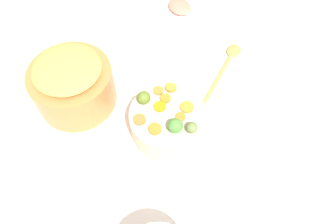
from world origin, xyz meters
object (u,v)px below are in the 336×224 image
serving_bowl_carrots (168,122)px  wooden_spoon (228,61)px  ham_plate (184,12)px  metal_pot (74,87)px

serving_bowl_carrots → wooden_spoon: 0.36m
serving_bowl_carrots → ham_plate: size_ratio=0.98×
metal_pot → wooden_spoon: bearing=-172.9°
metal_pot → serving_bowl_carrots: bearing=147.7°
metal_pot → wooden_spoon: size_ratio=0.99×
wooden_spoon → ham_plate: 0.30m
ham_plate → wooden_spoon: bearing=110.2°
serving_bowl_carrots → ham_plate: bearing=-107.2°
serving_bowl_carrots → metal_pot: (0.27, -0.17, 0.02)m
wooden_spoon → metal_pot: bearing=7.1°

